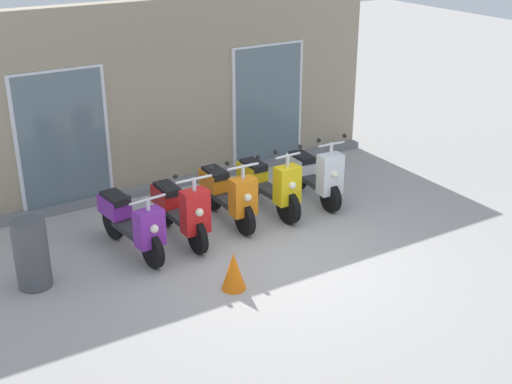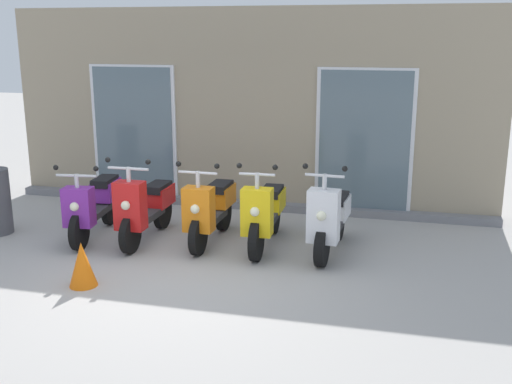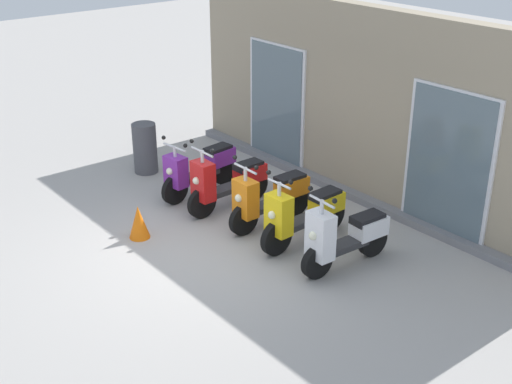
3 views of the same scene
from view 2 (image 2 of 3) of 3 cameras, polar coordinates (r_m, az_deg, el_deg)
name	(u,v)px [view 2 (image 2 of 3)]	position (r m, az deg, el deg)	size (l,w,h in m)	color
ground_plane	(175,277)	(7.37, -7.54, -7.85)	(40.00, 40.00, 0.00)	#A8A39E
storefront_facade	(246,113)	(10.02, -0.91, 7.39)	(8.03, 0.50, 3.21)	gray
scooter_purple	(94,204)	(8.88, -14.83, -1.06)	(0.61, 1.65, 1.14)	black
scooter_red	(146,207)	(8.53, -10.24, -1.35)	(0.62, 1.61, 1.26)	black
scooter_orange	(211,208)	(8.36, -4.24, -1.54)	(0.58, 1.57, 1.22)	black
scooter_yellow	(265,213)	(8.17, 0.86, -1.94)	(0.52, 1.67, 1.24)	black
scooter_white	(330,218)	(7.98, 6.93, -2.45)	(0.55, 1.53, 1.27)	black
traffic_cone	(82,264)	(7.24, -15.88, -6.49)	(0.32, 0.32, 0.52)	orange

